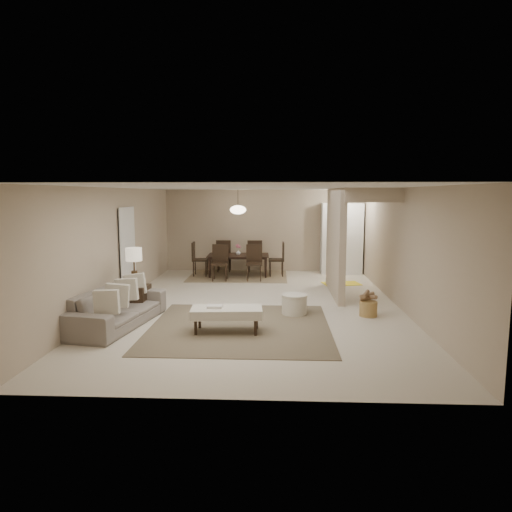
{
  "coord_description": "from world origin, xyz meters",
  "views": [
    {
      "loc": [
        0.43,
        -9.5,
        2.37
      ],
      "look_at": [
        -0.02,
        0.17,
        1.05
      ],
      "focal_mm": 32.0,
      "sensor_mm": 36.0,
      "label": 1
    }
  ],
  "objects_px": {
    "wicker_basket": "(368,309)",
    "dining_table": "(238,265)",
    "pantry_cabinet": "(341,239)",
    "round_pouf": "(294,304)",
    "sofa": "(117,308)",
    "ottoman_bench": "(227,313)",
    "side_table": "(135,299)"
  },
  "relations": [
    {
      "from": "sofa",
      "to": "side_table",
      "type": "bearing_deg",
      "value": 6.46
    },
    {
      "from": "ottoman_bench",
      "to": "round_pouf",
      "type": "relative_size",
      "value": 2.45
    },
    {
      "from": "ottoman_bench",
      "to": "round_pouf",
      "type": "xyz_separation_m",
      "value": [
        1.21,
        1.24,
        -0.15
      ]
    },
    {
      "from": "ottoman_bench",
      "to": "pantry_cabinet",
      "type": "bearing_deg",
      "value": 61.13
    },
    {
      "from": "pantry_cabinet",
      "to": "round_pouf",
      "type": "xyz_separation_m",
      "value": [
        -1.57,
        -4.81,
        -0.85
      ]
    },
    {
      "from": "pantry_cabinet",
      "to": "wicker_basket",
      "type": "distance_m",
      "value": 4.97
    },
    {
      "from": "round_pouf",
      "to": "dining_table",
      "type": "distance_m",
      "value": 4.46
    },
    {
      "from": "ottoman_bench",
      "to": "sofa",
      "type": "bearing_deg",
      "value": 167.34
    },
    {
      "from": "wicker_basket",
      "to": "pantry_cabinet",
      "type": "bearing_deg",
      "value": 88.44
    },
    {
      "from": "wicker_basket",
      "to": "dining_table",
      "type": "bearing_deg",
      "value": 124.27
    },
    {
      "from": "pantry_cabinet",
      "to": "wicker_basket",
      "type": "bearing_deg",
      "value": -91.56
    },
    {
      "from": "sofa",
      "to": "wicker_basket",
      "type": "xyz_separation_m",
      "value": [
        4.67,
        0.87,
        -0.19
      ]
    },
    {
      "from": "sofa",
      "to": "wicker_basket",
      "type": "height_order",
      "value": "sofa"
    },
    {
      "from": "ottoman_bench",
      "to": "wicker_basket",
      "type": "relative_size",
      "value": 3.62
    },
    {
      "from": "sofa",
      "to": "dining_table",
      "type": "bearing_deg",
      "value": -9.16
    },
    {
      "from": "pantry_cabinet",
      "to": "sofa",
      "type": "xyz_separation_m",
      "value": [
        -4.8,
        -5.76,
        -0.71
      ]
    },
    {
      "from": "sofa",
      "to": "round_pouf",
      "type": "xyz_separation_m",
      "value": [
        3.23,
        0.94,
        -0.14
      ]
    },
    {
      "from": "side_table",
      "to": "round_pouf",
      "type": "height_order",
      "value": "side_table"
    },
    {
      "from": "pantry_cabinet",
      "to": "sofa",
      "type": "relative_size",
      "value": 0.91
    },
    {
      "from": "side_table",
      "to": "ottoman_bench",
      "type": "bearing_deg",
      "value": -31.2
    },
    {
      "from": "side_table",
      "to": "dining_table",
      "type": "height_order",
      "value": "dining_table"
    },
    {
      "from": "sofa",
      "to": "wicker_basket",
      "type": "distance_m",
      "value": 4.75
    },
    {
      "from": "pantry_cabinet",
      "to": "ottoman_bench",
      "type": "distance_m",
      "value": 6.7
    },
    {
      "from": "ottoman_bench",
      "to": "side_table",
      "type": "height_order",
      "value": "side_table"
    },
    {
      "from": "round_pouf",
      "to": "ottoman_bench",
      "type": "bearing_deg",
      "value": -134.17
    },
    {
      "from": "pantry_cabinet",
      "to": "round_pouf",
      "type": "bearing_deg",
      "value": -108.09
    },
    {
      "from": "sofa",
      "to": "round_pouf",
      "type": "distance_m",
      "value": 3.37
    },
    {
      "from": "wicker_basket",
      "to": "side_table",
      "type": "bearing_deg",
      "value": 179.77
    },
    {
      "from": "side_table",
      "to": "round_pouf",
      "type": "distance_m",
      "value": 3.18
    },
    {
      "from": "pantry_cabinet",
      "to": "wicker_basket",
      "type": "xyz_separation_m",
      "value": [
        -0.13,
        -4.88,
        -0.9
      ]
    },
    {
      "from": "sofa",
      "to": "ottoman_bench",
      "type": "distance_m",
      "value": 2.04
    },
    {
      "from": "side_table",
      "to": "dining_table",
      "type": "distance_m",
      "value": 4.58
    }
  ]
}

